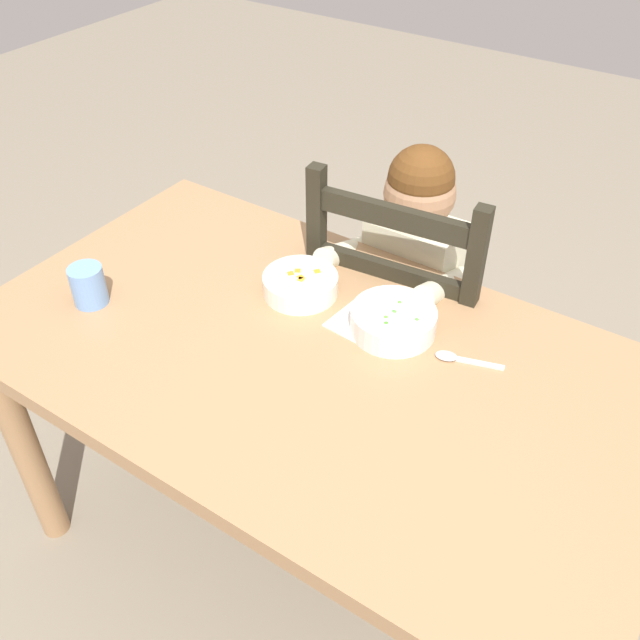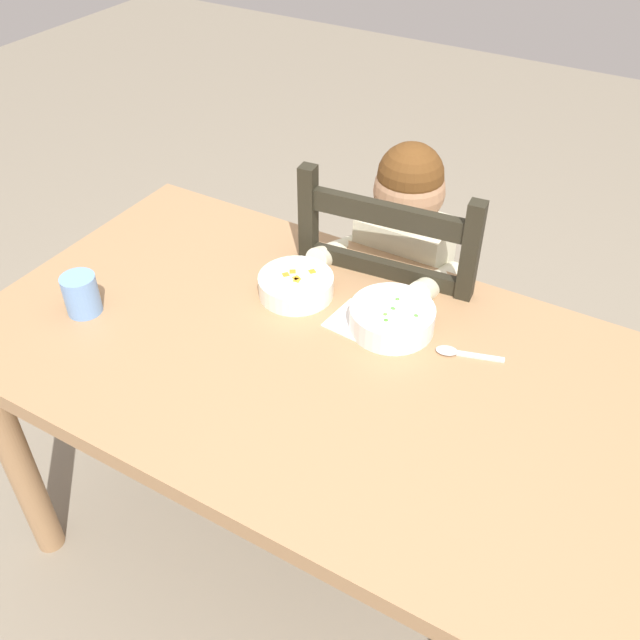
% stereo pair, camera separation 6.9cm
% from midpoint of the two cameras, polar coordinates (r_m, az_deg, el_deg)
% --- Properties ---
extents(ground_plane, '(8.00, 8.00, 0.00)m').
position_cam_midpoint_polar(ground_plane, '(1.98, -1.59, -18.45)').
color(ground_plane, gray).
extents(dining_table, '(1.41, 0.80, 0.73)m').
position_cam_midpoint_polar(dining_table, '(1.49, -2.02, -5.61)').
color(dining_table, '#A27951').
rests_on(dining_table, ground).
extents(dining_chair, '(0.46, 0.46, 0.96)m').
position_cam_midpoint_polar(dining_chair, '(1.89, 5.14, -0.44)').
color(dining_chair, black).
rests_on(dining_chair, ground).
extents(child_figure, '(0.32, 0.31, 0.98)m').
position_cam_midpoint_polar(child_figure, '(1.78, 5.21, 3.93)').
color(child_figure, beige).
rests_on(child_figure, ground).
extents(bowl_of_peas, '(0.18, 0.18, 0.06)m').
position_cam_midpoint_polar(bowl_of_peas, '(1.46, 4.53, 0.19)').
color(bowl_of_peas, white).
rests_on(bowl_of_peas, dining_table).
extents(bowl_of_carrots, '(0.17, 0.17, 0.05)m').
position_cam_midpoint_polar(bowl_of_carrots, '(1.56, -3.23, 2.85)').
color(bowl_of_carrots, white).
rests_on(bowl_of_carrots, dining_table).
extents(spoon, '(0.14, 0.06, 0.01)m').
position_cam_midpoint_polar(spoon, '(1.43, 9.69, -2.63)').
color(spoon, silver).
rests_on(spoon, dining_table).
extents(drinking_cup, '(0.07, 0.07, 0.09)m').
position_cam_midpoint_polar(drinking_cup, '(1.59, -19.98, 1.94)').
color(drinking_cup, '#709DDB').
rests_on(drinking_cup, dining_table).
extents(paper_napkin, '(0.14, 0.12, 0.00)m').
position_cam_midpoint_polar(paper_napkin, '(1.49, 1.96, -0.24)').
color(paper_napkin, white).
rests_on(paper_napkin, dining_table).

